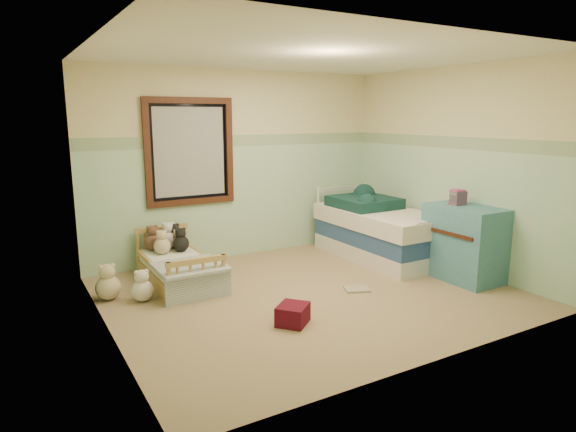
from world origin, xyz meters
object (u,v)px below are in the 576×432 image
twin_bed_frame (380,250)px  red_pillow (293,314)px  dresser (464,243)px  toddler_bed_frame (179,276)px  plush_floor_cream (142,290)px  floor_book (357,289)px  plush_floor_tan (108,288)px

twin_bed_frame → red_pillow: size_ratio=6.18×
dresser → red_pillow: size_ratio=2.96×
toddler_bed_frame → plush_floor_cream: plush_floor_cream is taller
plush_floor_cream → floor_book: size_ratio=0.87×
twin_bed_frame → floor_book: (-1.06, -0.87, -0.10)m
plush_floor_cream → dresser: dresser is taller
plush_floor_cream → dresser: (3.47, -1.16, 0.32)m
dresser → twin_bed_frame: bearing=102.9°
toddler_bed_frame → dresser: (2.95, -1.54, 0.35)m
dresser → floor_book: dresser is taller
floor_book → dresser: bearing=10.1°
plush_floor_cream → red_pillow: bearing=-50.6°
plush_floor_tan → floor_book: 2.67m
red_pillow → floor_book: 1.16m
plush_floor_cream → dresser: bearing=-18.6°
twin_bed_frame → dresser: dresser is taller
red_pillow → plush_floor_tan: bearing=131.9°
twin_bed_frame → red_pillow: bearing=-148.9°
dresser → plush_floor_cream: bearing=161.4°
plush_floor_cream → floor_book: plush_floor_cream is taller
toddler_bed_frame → plush_floor_tan: 0.83m
toddler_bed_frame → twin_bed_frame: size_ratio=0.72×
plush_floor_tan → red_pillow: (1.36, -1.51, -0.04)m
dresser → floor_book: bearing=167.4°
plush_floor_cream → plush_floor_tan: 0.38m
toddler_bed_frame → red_pillow: bearing=-71.9°
toddler_bed_frame → red_pillow: size_ratio=4.46×
plush_floor_tan → red_pillow: plush_floor_tan is taller
red_pillow → floor_book: red_pillow is taller
dresser → floor_book: (-1.33, 0.30, -0.42)m
twin_bed_frame → red_pillow: 2.50m
plush_floor_cream → floor_book: 2.31m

